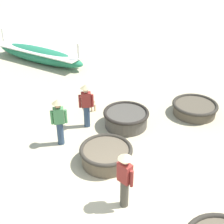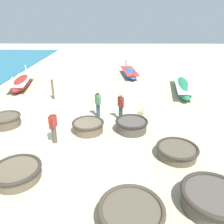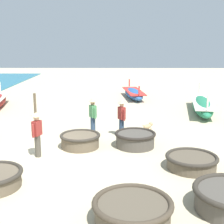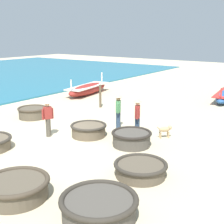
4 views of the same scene
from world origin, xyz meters
The scene contains 12 objects.
ground_plane centered at (0.00, 0.00, 0.00)m, with size 80.00×80.00×0.00m, color #C6B793.
coracle_center centered at (3.35, 0.98, 0.33)m, with size 1.65×1.65×0.60m.
coracle_front_left centered at (1.15, 0.89, 0.30)m, with size 1.62×1.62×0.56m.
coracle_front_right centered at (5.09, -1.23, 0.26)m, with size 1.74×1.74×0.47m.
coracle_weathered centered at (2.95, -4.45, 0.31)m, with size 1.91×1.91×0.57m.
long_boat_red_hull centered at (3.94, 12.19, 0.34)m, with size 1.62×4.68×1.19m.
long_boat_blue_hull centered at (7.78, 7.36, 0.41)m, with size 2.16×5.85×1.45m.
fisherman_standing_left centered at (1.54, 2.66, 0.96)m, with size 0.36×0.47×1.67m.
fisherman_by_coracle centered at (2.83, 2.29, 0.96)m, with size 0.36×0.48×1.67m.
fisherman_hauling centered at (-0.28, -0.18, 0.96)m, with size 0.36×0.49×1.67m.
dog centered at (4.04, 2.67, 0.37)m, with size 0.52×0.54×0.55m.
mooring_post_shoreline centered at (-1.82, 5.60, 0.71)m, with size 0.14×0.14×1.42m, color brown.
Camera 3 is at (2.55, -11.00, 4.12)m, focal length 50.00 mm.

